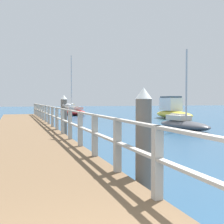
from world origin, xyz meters
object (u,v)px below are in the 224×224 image
Objects in this scene: dock_piling_far at (64,117)px; boat_1 at (183,124)px; seagull_foreground at (68,105)px; boat_2 at (173,111)px; dock_piling_near at (143,144)px; boat_6 at (73,112)px.

dock_piling_far is 0.43× the size of boat_1.
boat_2 is at bearing -172.50° from seagull_foreground.
boat_1 is 0.74× the size of boat_2.
boat_2 is (12.37, 15.13, -0.88)m from seagull_foreground.
seagull_foreground is (-0.37, 5.58, 0.57)m from dock_piling_near.
dock_piling_far is 3.37m from seagull_foreground.
dock_piling_near is 5.62m from seagull_foreground.
boat_1 is (7.30, 10.91, -0.66)m from dock_piling_near.
boat_1 reaches higher than seagull_foreground.
boat_6 is (4.35, 21.35, -0.61)m from dock_piling_far.
boat_2 is (4.70, 9.79, 0.35)m from boat_1.
boat_2 is (12.00, 11.82, -0.31)m from dock_piling_far.
boat_1 reaches higher than dock_piling_near.
dock_piling_near is 0.43× the size of boat_1.
boat_1 is at bearing 15.57° from dock_piling_far.
boat_1 reaches higher than dock_piling_far.
boat_1 is (7.30, 2.03, -0.66)m from dock_piling_far.
boat_1 is at bearing 171.62° from seagull_foreground.
dock_piling_near and dock_piling_far have the same top height.
boat_6 is at bearing 78.50° from dock_piling_far.
dock_piling_near is 5.25× the size of seagull_foreground.
dock_piling_near is at bearing -108.62° from boat_6.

